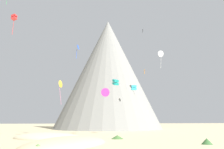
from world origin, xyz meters
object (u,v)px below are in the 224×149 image
object	(u,v)px
kite_blue_mid	(78,49)
bush_far_left	(207,141)
bush_low_patch	(117,137)
rock_massif	(107,76)
kite_orange_mid	(144,72)
kite_gold_low	(61,84)
kite_cyan_low	(134,88)
kite_black_high	(143,31)
kite_white_high	(161,54)
kite_magenta_low	(105,92)
kite_teal_low	(116,82)
bush_ridge_crest	(38,148)
kite_red_high	(14,17)

from	to	relation	value
kite_blue_mid	bush_far_left	bearing A→B (deg)	-59.02
bush_low_patch	rock_massif	distance (m)	58.15
kite_orange_mid	kite_gold_low	size ratio (longest dim) A/B	0.25
kite_gold_low	kite_cyan_low	distance (m)	19.33
rock_massif	kite_black_high	distance (m)	43.75
bush_low_patch	kite_orange_mid	distance (m)	36.48
kite_white_high	kite_magenta_low	distance (m)	36.25
kite_teal_low	kite_white_high	bearing A→B (deg)	25.82
rock_massif	kite_black_high	world-z (taller)	rock_massif
kite_gold_low	kite_black_high	xyz separation A→B (m)	(21.24, -4.35, 14.38)
rock_massif	bush_low_patch	bearing A→B (deg)	-95.03
kite_gold_low	kite_black_high	distance (m)	26.01
bush_low_patch	bush_ridge_crest	bearing A→B (deg)	-126.20
rock_massif	kite_magenta_low	xyz separation A→B (m)	(-6.30, -46.08, -12.55)
bush_low_patch	kite_gold_low	distance (m)	22.89
kite_orange_mid	kite_teal_low	xyz separation A→B (m)	(-12.60, -16.51, -6.45)
kite_black_high	kite_teal_low	size ratio (longest dim) A/B	0.58
kite_blue_mid	rock_massif	bearing A→B (deg)	51.29
kite_orange_mid	kite_gold_low	xyz separation A→B (m)	(-26.54, -13.04, -6.73)
kite_magenta_low	kite_teal_low	xyz separation A→B (m)	(3.09, 3.64, 3.05)
kite_gold_low	kite_magenta_low	xyz separation A→B (m)	(10.85, -7.11, -2.77)
bush_low_patch	kite_teal_low	bearing A→B (deg)	82.29
bush_far_left	kite_blue_mid	xyz separation A→B (m)	(-20.66, 14.19, 18.59)
bush_low_patch	kite_cyan_low	xyz separation A→B (m)	(6.82, 13.13, 11.86)
rock_massif	kite_red_high	bearing A→B (deg)	-120.54
bush_far_left	kite_black_high	distance (m)	35.32
kite_blue_mid	kite_teal_low	xyz separation A→B (m)	(9.86, 9.31, -5.79)
bush_far_left	kite_orange_mid	world-z (taller)	kite_orange_mid
bush_low_patch	kite_blue_mid	xyz separation A→B (m)	(-8.37, 1.71, 18.68)
rock_massif	kite_red_high	distance (m)	55.20
kite_orange_mid	kite_cyan_low	xyz separation A→B (m)	(-7.27, -14.40, -7.48)
kite_red_high	bush_ridge_crest	bearing A→B (deg)	44.92
kite_cyan_low	kite_magenta_low	distance (m)	10.40
kite_cyan_low	kite_orange_mid	bearing A→B (deg)	158.32
rock_massif	kite_gold_low	xyz separation A→B (m)	(-17.15, -38.97, -9.78)
bush_far_left	kite_cyan_low	size ratio (longest dim) A/B	1.28
bush_ridge_crest	kite_cyan_low	bearing A→B (deg)	57.33
kite_orange_mid	kite_white_high	xyz separation A→B (m)	(7.03, 2.68, 7.14)
kite_blue_mid	kite_cyan_low	distance (m)	20.19
bush_ridge_crest	kite_black_high	size ratio (longest dim) A/B	2.54
bush_low_patch	kite_black_high	distance (m)	30.14
kite_blue_mid	kite_white_high	bearing A→B (deg)	19.48
bush_ridge_crest	kite_orange_mid	world-z (taller)	kite_orange_mid
bush_ridge_crest	kite_magenta_low	world-z (taller)	kite_magenta_low
bush_far_left	kite_black_high	xyz separation A→B (m)	(-3.51, 22.62, 26.90)
kite_magenta_low	bush_ridge_crest	bearing A→B (deg)	61.03
bush_ridge_crest	kite_black_high	distance (m)	44.31
rock_massif	kite_gold_low	world-z (taller)	rock_massif
bush_low_patch	kite_black_high	bearing A→B (deg)	49.08
kite_magenta_low	kite_blue_mid	bearing A→B (deg)	35.27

